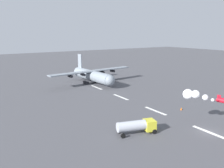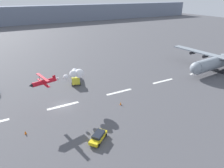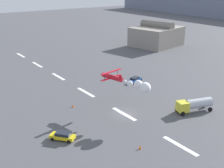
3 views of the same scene
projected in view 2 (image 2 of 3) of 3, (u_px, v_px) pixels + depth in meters
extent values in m
plane|color=#4C4C51|center=(63.00, 106.00, 50.45)|extent=(440.00, 440.00, 0.00)
cube|color=white|center=(63.00, 106.00, 50.44)|extent=(8.00, 0.90, 0.01)
cube|color=white|center=(119.00, 92.00, 57.49)|extent=(8.00, 0.90, 0.01)
cube|color=white|center=(163.00, 81.00, 64.53)|extent=(8.00, 0.90, 0.01)
cube|color=white|center=(198.00, 72.00, 71.58)|extent=(8.00, 0.90, 0.01)
cube|color=slate|center=(11.00, 16.00, 175.75)|extent=(396.00, 16.00, 15.39)
cylinder|color=gray|center=(217.00, 62.00, 71.62)|extent=(23.89, 6.22, 4.32)
sphere|color=gray|center=(196.00, 68.00, 65.76)|extent=(4.11, 4.11, 4.11)
cube|color=gray|center=(218.00, 57.00, 70.81)|extent=(6.22, 37.61, 0.40)
cylinder|color=black|center=(192.00, 53.00, 78.86)|extent=(2.48, 1.29, 1.10)
cylinder|color=black|center=(205.00, 56.00, 74.56)|extent=(2.48, 1.29, 1.10)
cube|color=black|center=(224.00, 71.00, 71.22)|extent=(3.27, 1.26, 1.20)
cube|color=black|center=(210.00, 67.00, 75.29)|extent=(3.27, 1.26, 1.20)
cylinder|color=red|center=(44.00, 82.00, 45.24)|extent=(5.53, 2.10, 1.02)
cube|color=red|center=(43.00, 83.00, 45.19)|extent=(1.87, 6.06, 0.12)
cube|color=red|center=(42.00, 77.00, 44.62)|extent=(1.87, 6.06, 0.12)
cylinder|color=black|center=(47.00, 83.00, 43.43)|extent=(0.08, 0.08, 1.36)
cylinder|color=black|center=(39.00, 77.00, 46.38)|extent=(0.08, 0.08, 1.36)
cube|color=red|center=(54.00, 77.00, 46.49)|extent=(0.71, 0.24, 1.10)
cube|color=red|center=(54.00, 79.00, 46.65)|extent=(0.99, 2.08, 0.08)
cone|color=black|center=(30.00, 86.00, 43.44)|extent=(0.86, 0.99, 0.87)
sphere|color=white|center=(58.00, 79.00, 47.59)|extent=(0.70, 0.70, 0.70)
sphere|color=white|center=(66.00, 77.00, 48.24)|extent=(1.27, 1.27, 1.27)
sphere|color=white|center=(73.00, 74.00, 49.42)|extent=(1.82, 1.82, 1.82)
sphere|color=white|center=(79.00, 73.00, 50.57)|extent=(2.30, 2.30, 2.30)
cube|color=yellow|center=(76.00, 80.00, 61.31)|extent=(2.93, 2.79, 2.20)
cylinder|color=#B7BCC6|center=(75.00, 74.00, 64.89)|extent=(3.74, 6.41, 2.10)
cylinder|color=black|center=(80.00, 84.00, 61.45)|extent=(0.59, 1.05, 1.00)
cylinder|color=black|center=(79.00, 75.00, 67.66)|extent=(0.59, 1.05, 1.00)
cylinder|color=black|center=(72.00, 84.00, 61.00)|extent=(0.59, 1.05, 1.00)
cylinder|color=black|center=(72.00, 76.00, 67.21)|extent=(0.59, 1.05, 1.00)
cube|color=yellow|center=(98.00, 137.00, 38.38)|extent=(4.68, 4.24, 0.65)
cube|color=#1E232D|center=(99.00, 134.00, 38.30)|extent=(3.17, 3.00, 0.55)
cylinder|color=black|center=(99.00, 145.00, 36.86)|extent=(0.64, 0.57, 0.64)
cylinder|color=black|center=(106.00, 135.00, 39.53)|extent=(0.64, 0.57, 0.64)
cylinder|color=black|center=(90.00, 143.00, 37.50)|extent=(0.64, 0.57, 0.64)
cylinder|color=black|center=(98.00, 133.00, 40.17)|extent=(0.64, 0.57, 0.64)
cone|color=orange|center=(25.00, 132.00, 40.22)|extent=(0.44, 0.44, 0.75)
cone|color=orange|center=(121.00, 104.00, 50.72)|extent=(0.44, 0.44, 0.75)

